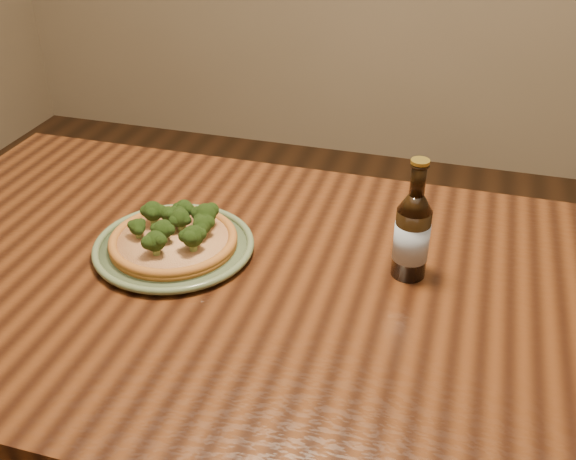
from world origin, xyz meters
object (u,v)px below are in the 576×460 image
(plate, at_px, (174,246))
(pizza, at_px, (174,237))
(beer_bottle, at_px, (412,234))
(table, at_px, (278,322))

(plate, bearing_deg, pizza, 69.91)
(plate, relative_size, pizza, 1.26)
(beer_bottle, bearing_deg, pizza, -165.53)
(table, distance_m, beer_bottle, 0.29)
(pizza, bearing_deg, plate, -110.09)
(table, xyz_separation_m, beer_bottle, (0.22, 0.09, 0.18))
(table, relative_size, plate, 5.24)
(table, bearing_deg, plate, 169.69)
(table, distance_m, plate, 0.25)
(plate, bearing_deg, table, -10.31)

